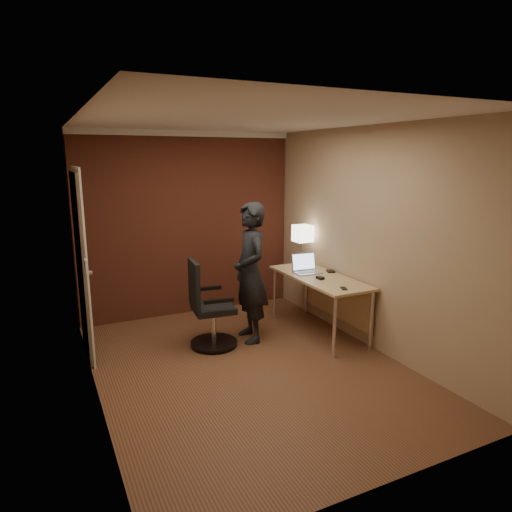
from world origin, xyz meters
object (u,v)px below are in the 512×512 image
Objects in this scene: mouse at (320,278)px; person at (250,273)px; laptop at (306,267)px; office_chair at (208,310)px; desk at (324,286)px; phone at (344,288)px; wallet at (331,271)px; desk_lamp at (303,234)px.

person reaches higher than mouse.
laptop is 3.43× the size of mouse.
desk is at bearing -7.43° from office_chair.
mouse is at bearing 113.52° from phone.
desk is 0.91× the size of person.
phone is at bearing -103.11° from desk.
laptop is 1.39m from office_chair.
laptop is (-0.11, 0.26, 0.19)m from desk.
desk is 0.34m from laptop.
mouse is at bearing -94.21° from laptop.
desk is 15.00× the size of mouse.
desk is 0.60m from phone.
laptop is 0.21× the size of person.
person is at bearing 176.41° from wallet.
person reaches higher than desk_lamp.
office_chair is at bearing -163.41° from desk_lamp.
laptop reaches higher than phone.
phone is at bearing -91.50° from laptop.
desk is at bearing -96.34° from desk_lamp.
person is (-0.78, 0.30, 0.08)m from mouse.
wallet is at bearing 92.01° from person.
office_chair is (-1.45, 0.19, -0.16)m from desk.
phone is 0.11× the size of office_chair.
desk_lamp is 5.35× the size of mouse.
desk_lamp reaches higher than phone.
phone is at bearing -99.56° from desk_lamp.
wallet is at bearing 34.46° from mouse.
laptop is at bearing 83.71° from mouse.
mouse reaches higher than desk.
laptop is (-0.18, -0.39, -0.35)m from desk_lamp.
person is at bearing -0.67° from office_chair.
office_chair reaches higher than wallet.
desk is 2.80× the size of desk_lamp.
mouse is at bearing -143.46° from wallet.
desk is at bearing 84.33° from person.
phone reaches higher than desk.
desk_lamp is 4.65× the size of phone.
laptop is at bearing 111.32° from phone.
desk is at bearing 37.66° from mouse.
phone is at bearing -113.93° from wallet.
desk is 1.49× the size of office_chair.
desk_lamp is at bearing 103.26° from phone.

